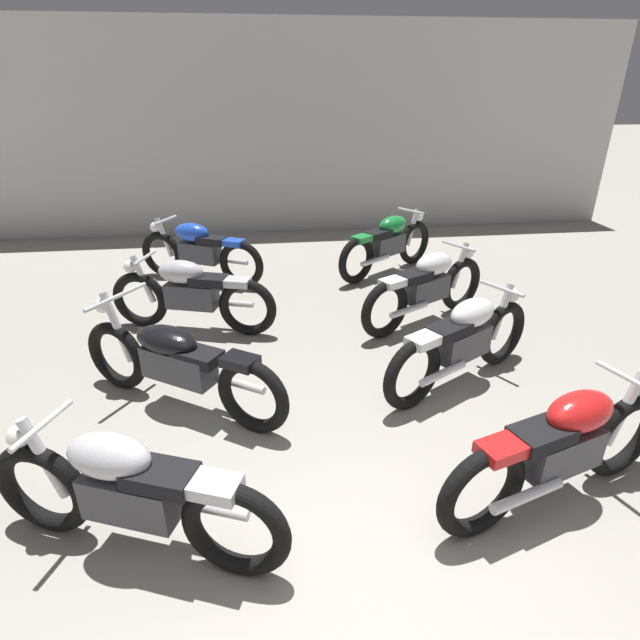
# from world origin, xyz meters

# --- Properties ---
(ground_plane) EXTENTS (60.00, 60.00, 0.00)m
(ground_plane) POSITION_xyz_m (0.00, 0.00, 0.00)
(ground_plane) COLOR gray
(back_wall) EXTENTS (12.63, 0.24, 3.60)m
(back_wall) POSITION_xyz_m (0.00, 8.05, 1.80)
(back_wall) COLOR #BCBAB7
(back_wall) RESTS_ON ground
(motorcycle_left_row_0) EXTENTS (1.87, 0.83, 0.88)m
(motorcycle_left_row_0) POSITION_xyz_m (-1.38, 0.72, 0.46)
(motorcycle_left_row_0) COLOR black
(motorcycle_left_row_0) RESTS_ON ground
(motorcycle_left_row_1) EXTENTS (1.87, 1.29, 0.97)m
(motorcycle_left_row_1) POSITION_xyz_m (-1.30, 2.24, 0.45)
(motorcycle_left_row_1) COLOR black
(motorcycle_left_row_1) RESTS_ON ground
(motorcycle_left_row_2) EXTENTS (1.91, 0.73, 0.88)m
(motorcycle_left_row_2) POSITION_xyz_m (-1.34, 3.80, 0.46)
(motorcycle_left_row_2) COLOR black
(motorcycle_left_row_2) RESTS_ON ground
(motorcycle_left_row_3) EXTENTS (1.80, 1.00, 0.88)m
(motorcycle_left_row_3) POSITION_xyz_m (-1.39, 5.40, 0.46)
(motorcycle_left_row_3) COLOR black
(motorcycle_left_row_3) RESTS_ON ground
(motorcycle_right_row_0) EXTENTS (1.91, 0.76, 0.88)m
(motorcycle_right_row_0) POSITION_xyz_m (1.37, 0.78, 0.46)
(motorcycle_right_row_0) COLOR black
(motorcycle_right_row_0) RESTS_ON ground
(motorcycle_right_row_1) EXTENTS (1.76, 1.08, 0.88)m
(motorcycle_right_row_1) POSITION_xyz_m (1.29, 2.32, 0.46)
(motorcycle_right_row_1) COLOR black
(motorcycle_right_row_1) RESTS_ON ground
(motorcycle_right_row_2) EXTENTS (1.77, 1.07, 0.88)m
(motorcycle_right_row_2) POSITION_xyz_m (1.38, 3.68, 0.46)
(motorcycle_right_row_2) COLOR black
(motorcycle_right_row_2) RESTS_ON ground
(motorcycle_right_row_3) EXTENTS (1.67, 1.22, 0.88)m
(motorcycle_right_row_3) POSITION_xyz_m (1.35, 5.43, 0.46)
(motorcycle_right_row_3) COLOR black
(motorcycle_right_row_3) RESTS_ON ground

